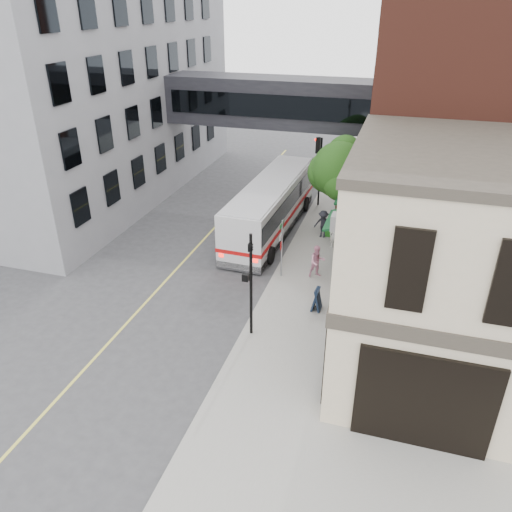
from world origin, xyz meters
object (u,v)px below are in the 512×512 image
Objects in this scene: bus at (271,204)px; pedestrian_c at (323,224)px; pedestrian_a at (335,235)px; pedestrian_b at (317,261)px; sandwich_board at (317,299)px; newspaper_box at (328,229)px.

pedestrian_c is at bearing -5.77° from bus.
pedestrian_b reaches higher than pedestrian_a.
sandwich_board is (0.21, -6.36, -0.25)m from pedestrian_a.
newspaper_box is at bearing 121.91° from pedestrian_a.
newspaper_box is (0.29, 0.24, -0.41)m from pedestrian_c.
pedestrian_c is 2.02× the size of newspaper_box.
pedestrian_b reaches higher than newspaper_box.
bus reaches higher than pedestrian_b.
pedestrian_a is (4.05, -1.54, -0.75)m from bus.
newspaper_box is (3.47, -0.08, -1.13)m from bus.
bus is 7.18× the size of pedestrian_a.
pedestrian_c reaches higher than sandwich_board.
pedestrian_c is at bearing -143.47° from newspaper_box.
pedestrian_a is 1.48× the size of sandwich_board.
bus is 3.65m from newspaper_box.
pedestrian_a is 3.43m from pedestrian_b.
pedestrian_a is 1.94× the size of newspaper_box.
sandwich_board is (0.79, -7.83, 0.13)m from newspaper_box.
bus reaches higher than sandwich_board.
pedestrian_b is at bearing -77.71° from pedestrian_c.
bus is 6.90× the size of pedestrian_c.
pedestrian_b is 1.02× the size of pedestrian_c.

